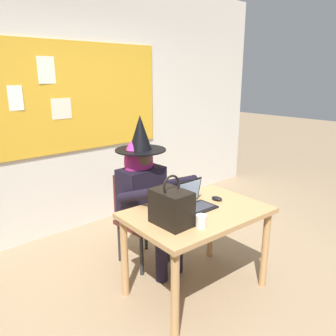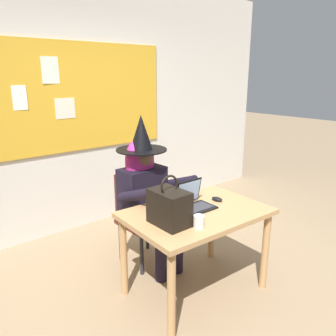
% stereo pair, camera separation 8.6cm
% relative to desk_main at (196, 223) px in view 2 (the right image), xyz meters
% --- Properties ---
extents(ground_plane, '(24.00, 24.00, 0.00)m').
position_rel_desk_main_xyz_m(ground_plane, '(-0.19, -0.15, -0.64)').
color(ground_plane, '#937A5B').
extents(wall_back_bulletin, '(6.36, 2.04, 2.91)m').
position_rel_desk_main_xyz_m(wall_back_bulletin, '(-0.19, 1.86, 0.83)').
color(wall_back_bulletin, silver).
rests_on(wall_back_bulletin, ground).
extents(desk_main, '(1.17, 0.83, 0.74)m').
position_rel_desk_main_xyz_m(desk_main, '(0.00, 0.00, 0.00)').
color(desk_main, tan).
rests_on(desk_main, ground).
extents(chair_at_desk, '(0.44, 0.44, 0.89)m').
position_rel_desk_main_xyz_m(chair_at_desk, '(-0.05, 0.75, -0.14)').
color(chair_at_desk, '#4C1E19').
rests_on(chair_at_desk, ground).
extents(person_costumed, '(0.61, 0.71, 1.45)m').
position_rel_desk_main_xyz_m(person_costumed, '(-0.04, 0.62, 0.15)').
color(person_costumed, black).
rests_on(person_costumed, ground).
extents(laptop, '(0.28, 0.25, 0.22)m').
position_rel_desk_main_xyz_m(laptop, '(0.04, 0.07, 0.15)').
color(laptop, black).
rests_on(laptop, desk_main).
extents(computer_mouse, '(0.07, 0.11, 0.03)m').
position_rel_desk_main_xyz_m(computer_mouse, '(0.29, 0.04, 0.12)').
color(computer_mouse, black).
rests_on(computer_mouse, desk_main).
extents(handbag, '(0.20, 0.30, 0.38)m').
position_rel_desk_main_xyz_m(handbag, '(-0.33, -0.05, 0.24)').
color(handbag, black).
rests_on(handbag, desk_main).
extents(coffee_mug, '(0.08, 0.08, 0.09)m').
position_rel_desk_main_xyz_m(coffee_mug, '(-0.21, -0.23, 0.15)').
color(coffee_mug, silver).
rests_on(coffee_mug, desk_main).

